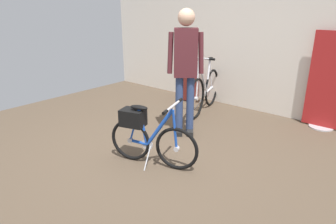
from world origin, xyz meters
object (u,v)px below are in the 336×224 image
object	(u,v)px
floor_banner_stand	(328,87)
rolling_suitcase	(190,86)
display_bike_left	(205,90)
folding_bike_foreground	(147,134)
visitor_near_wall	(185,64)

from	to	relation	value
floor_banner_stand	rolling_suitcase	world-z (taller)	floor_banner_stand
floor_banner_stand	display_bike_left	distance (m)	1.93
folding_bike_foreground	rolling_suitcase	distance (m)	2.71
display_bike_left	floor_banner_stand	bearing A→B (deg)	16.25
floor_banner_stand	folding_bike_foreground	distance (m)	2.89
floor_banner_stand	rolling_suitcase	distance (m)	2.49
visitor_near_wall	rolling_suitcase	distance (m)	1.86
floor_banner_stand	rolling_suitcase	bearing A→B (deg)	-177.49
folding_bike_foreground	display_bike_left	xyz separation A→B (m)	(-0.53, 2.02, 0.00)
folding_bike_foreground	display_bike_left	size ratio (longest dim) A/B	0.75
rolling_suitcase	visitor_near_wall	bearing A→B (deg)	-56.92
folding_bike_foreground	display_bike_left	distance (m)	2.09
folding_bike_foreground	rolling_suitcase	xyz separation A→B (m)	(-1.15, 2.45, -0.10)
folding_bike_foreground	rolling_suitcase	size ratio (longest dim) A/B	1.31
folding_bike_foreground	visitor_near_wall	xyz separation A→B (m)	(-0.22, 1.02, 0.65)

